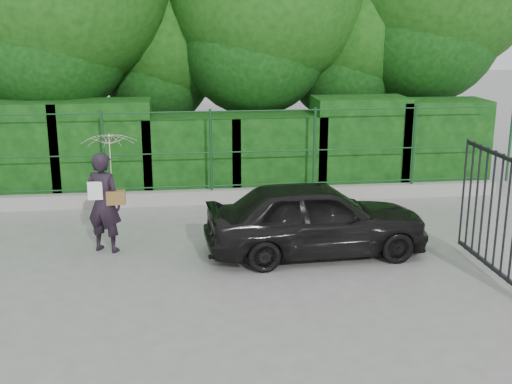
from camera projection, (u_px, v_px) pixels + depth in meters
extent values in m
plane|color=gray|center=(202.00, 284.00, 9.93)|extent=(80.00, 80.00, 0.00)
cube|color=#9E9E99|center=(194.00, 197.00, 14.20)|extent=(14.00, 0.25, 0.30)
cylinder|color=#153E1E|center=(103.00, 153.00, 13.70)|extent=(0.06, 0.06, 1.80)
cylinder|color=#153E1E|center=(211.00, 150.00, 13.97)|extent=(0.06, 0.06, 1.80)
cylinder|color=#153E1E|center=(314.00, 148.00, 14.24)|extent=(0.06, 0.06, 1.80)
cylinder|color=#153E1E|center=(414.00, 145.00, 14.51)|extent=(0.06, 0.06, 1.80)
cylinder|color=#153E1E|center=(510.00, 143.00, 14.78)|extent=(0.06, 0.06, 1.80)
cylinder|color=#153E1E|center=(193.00, 186.00, 14.13)|extent=(13.60, 0.03, 0.03)
cylinder|color=#153E1E|center=(193.00, 153.00, 13.94)|extent=(13.60, 0.03, 0.03)
cylinder|color=#153E1E|center=(192.00, 112.00, 13.70)|extent=(13.60, 0.03, 0.03)
cube|color=black|center=(13.00, 151.00, 14.44)|extent=(2.20, 1.20, 2.21)
cube|color=black|center=(104.00, 148.00, 14.67)|extent=(2.20, 1.20, 2.20)
cube|color=black|center=(192.00, 155.00, 14.96)|extent=(2.20, 1.20, 1.81)
cube|color=black|center=(276.00, 153.00, 15.19)|extent=(2.20, 1.20, 1.81)
cube|color=black|center=(359.00, 143.00, 15.38)|extent=(2.20, 1.20, 2.19)
cube|color=black|center=(438.00, 143.00, 15.63)|extent=(2.20, 1.20, 2.10)
cylinder|color=black|center=(67.00, 91.00, 15.88)|extent=(0.36, 0.36, 4.50)
cylinder|color=black|center=(170.00, 107.00, 17.59)|extent=(0.36, 0.36, 3.25)
sphere|color=#14470F|center=(167.00, 34.00, 17.07)|extent=(3.90, 3.90, 3.90)
cylinder|color=black|center=(265.00, 92.00, 16.79)|extent=(0.36, 0.36, 4.25)
cylinder|color=black|center=(350.00, 101.00, 17.85)|extent=(0.36, 0.36, 3.50)
sphere|color=#14470F|center=(353.00, 23.00, 17.30)|extent=(4.20, 4.20, 4.20)
cylinder|color=black|center=(426.00, 79.00, 17.54)|extent=(0.36, 0.36, 4.75)
cube|color=black|center=(487.00, 263.00, 10.38)|extent=(0.05, 2.00, 0.06)
cube|color=black|center=(498.00, 154.00, 9.91)|extent=(0.05, 2.00, 0.06)
cylinder|color=black|center=(506.00, 218.00, 9.72)|extent=(0.04, 0.04, 1.90)
cylinder|color=black|center=(498.00, 214.00, 9.95)|extent=(0.04, 0.04, 1.90)
cylinder|color=black|center=(490.00, 209.00, 10.19)|extent=(0.04, 0.04, 1.90)
cylinder|color=black|center=(483.00, 205.00, 10.43)|extent=(0.04, 0.04, 1.90)
cylinder|color=black|center=(476.00, 200.00, 10.67)|extent=(0.04, 0.04, 1.90)
cylinder|color=black|center=(470.00, 196.00, 10.91)|extent=(0.04, 0.04, 1.90)
cylinder|color=black|center=(463.00, 193.00, 11.15)|extent=(0.04, 0.04, 1.90)
imported|color=black|center=(104.00, 202.00, 11.14)|extent=(0.77, 0.65, 1.78)
imported|color=white|center=(110.00, 157.00, 11.00)|extent=(0.93, 0.95, 0.85)
cube|color=brown|center=(116.00, 198.00, 11.06)|extent=(0.32, 0.15, 0.24)
cube|color=white|center=(95.00, 191.00, 10.94)|extent=(0.25, 0.02, 0.32)
imported|color=black|center=(316.00, 218.00, 11.07)|extent=(3.90, 1.74, 1.30)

